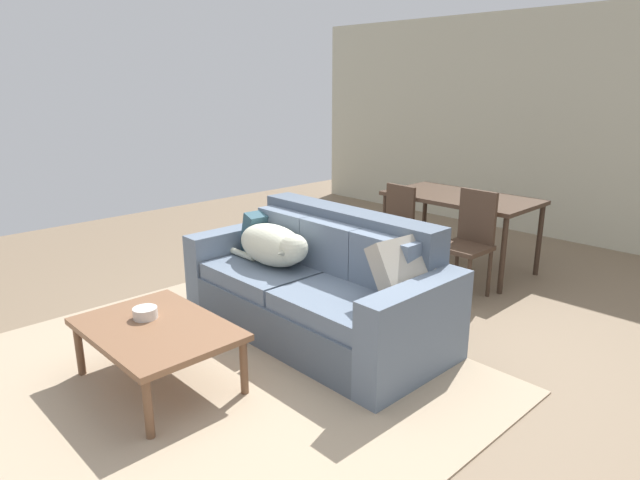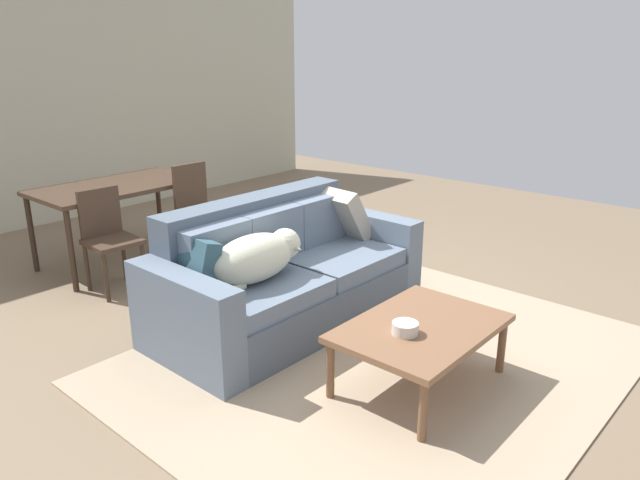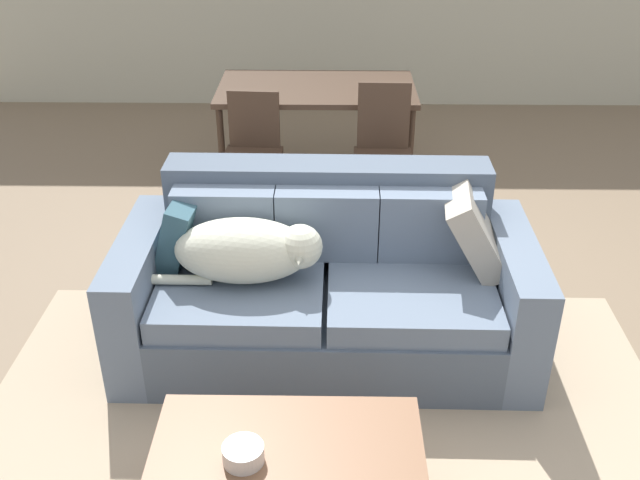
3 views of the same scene
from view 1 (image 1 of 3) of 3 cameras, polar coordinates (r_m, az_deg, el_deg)
ground_plane at (r=4.13m, az=2.29°, el=-10.74°), size 10.00×10.00×0.00m
back_partition at (r=7.16m, az=25.48°, el=10.50°), size 8.00×0.12×2.70m
area_rug at (r=3.82m, az=-10.42°, el=-13.35°), size 3.31×2.76×0.01m
couch at (r=4.20m, az=-0.03°, el=-5.08°), size 2.11×1.00×0.92m
dog_on_left_cushion at (r=4.29m, az=-4.77°, el=-0.57°), size 0.85×0.36×0.32m
throw_pillow_by_left_arm at (r=4.69m, az=-5.88°, el=0.85°), size 0.25×0.38×0.38m
throw_pillow_by_right_arm at (r=3.65m, az=8.82°, el=-3.21°), size 0.38×0.47×0.44m
coffee_table at (r=3.61m, az=-16.63°, el=-9.18°), size 1.03×0.73×0.41m
bowl_on_coffee_table at (r=3.71m, az=-17.72°, el=-7.24°), size 0.16×0.16×0.07m
dining_table at (r=5.74m, az=14.45°, el=3.82°), size 1.47×0.83×0.76m
dining_chair_near_left at (r=5.59m, az=7.53°, el=1.71°), size 0.42×0.42×0.87m
dining_chair_near_right at (r=5.04m, az=15.26°, el=0.14°), size 0.41×0.41×0.95m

